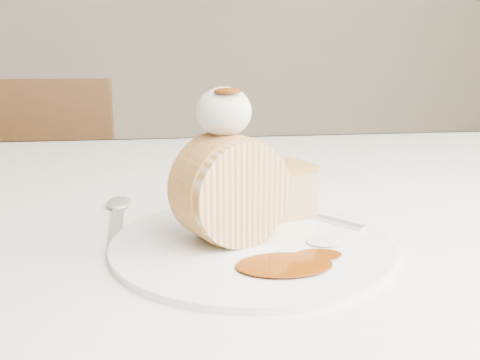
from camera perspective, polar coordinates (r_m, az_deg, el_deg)
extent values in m
cube|color=white|center=(0.72, 1.09, -3.03)|extent=(1.40, 0.90, 0.04)
cube|color=white|center=(1.18, -2.10, -2.13)|extent=(1.40, 0.01, 0.28)
cube|color=brown|center=(1.68, -19.05, -4.85)|extent=(0.41, 0.41, 0.04)
cube|color=brown|center=(1.44, -21.23, 1.49)|extent=(0.41, 0.04, 0.43)
cylinder|color=brown|center=(1.89, -12.21, -9.25)|extent=(0.03, 0.03, 0.40)
cylinder|color=brown|center=(1.95, -22.57, -9.27)|extent=(0.03, 0.03, 0.40)
cylinder|color=brown|center=(1.58, -13.27, -14.32)|extent=(0.03, 0.03, 0.40)
cylinder|color=brown|center=(1.53, 24.27, -16.44)|extent=(0.03, 0.03, 0.39)
cylinder|color=white|center=(0.53, 1.21, -6.82)|extent=(0.36, 0.36, 0.01)
cylinder|color=beige|center=(0.52, -0.99, -1.06)|extent=(0.12, 0.10, 0.10)
cube|color=tan|center=(0.60, 4.37, -1.40)|extent=(0.08, 0.07, 0.05)
ellipsoid|color=silver|center=(0.51, -1.73, 7.31)|extent=(0.05, 0.05, 0.05)
ellipsoid|color=#682B04|center=(0.50, -1.27, 10.15)|extent=(0.03, 0.02, 0.01)
cube|color=silver|center=(0.60, 8.14, -3.88)|extent=(0.12, 0.14, 0.00)
cube|color=silver|center=(0.59, -13.00, -5.23)|extent=(0.04, 0.18, 0.00)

